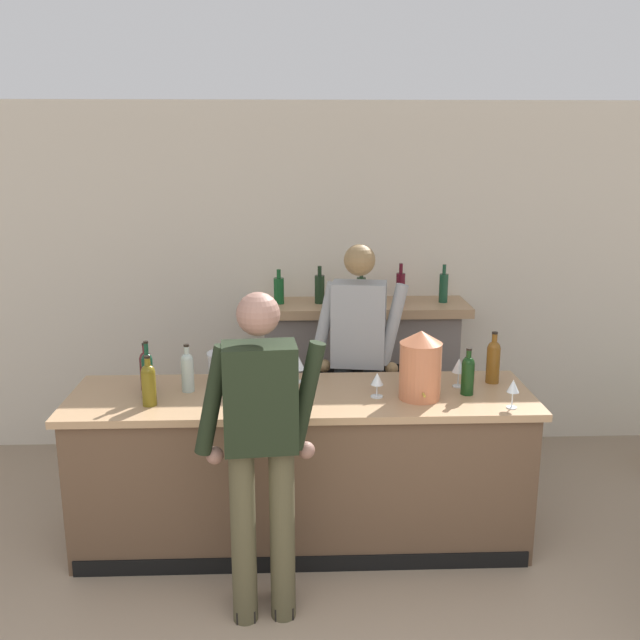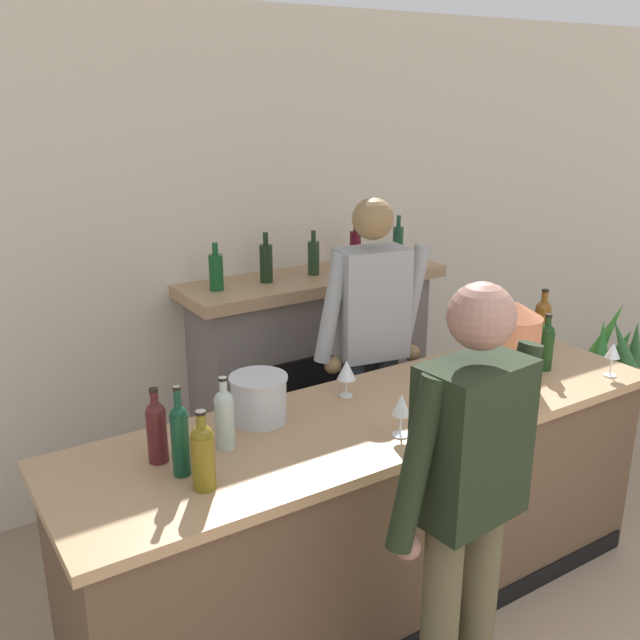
{
  "view_description": "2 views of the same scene",
  "coord_description": "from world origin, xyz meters",
  "px_view_note": "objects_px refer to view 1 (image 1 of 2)",
  "views": [
    {
      "loc": [
        -0.18,
        -1.7,
        2.45
      ],
      "look_at": [
        -0.02,
        2.66,
        1.35
      ],
      "focal_mm": 40.0,
      "sensor_mm": 36.0,
      "label": 1
    },
    {
      "loc": [
        -1.85,
        0.14,
        2.31
      ],
      "look_at": [
        -0.12,
        2.85,
        1.25
      ],
      "focal_mm": 40.0,
      "sensor_mm": 36.0,
      "label": 2
    }
  ],
  "objects_px": {
    "ice_bucket_steel": "(227,368)",
    "wine_glass_back_row": "(298,363)",
    "wine_bottle_chardonnay_pale": "(468,374)",
    "wine_bottle_port_short": "(148,373)",
    "person_bartender": "(358,360)",
    "wine_bottle_riesling_slim": "(146,369)",
    "wine_glass_near_bucket": "(459,366)",
    "wine_glass_by_dispenser": "(377,380)",
    "wine_glass_mid_counter": "(293,386)",
    "person_customer": "(261,446)",
    "copper_dispenser": "(420,365)",
    "fireplace_stone": "(360,377)",
    "wine_bottle_burgundy_dark": "(187,370)",
    "wine_glass_front_left": "(513,387)",
    "wine_bottle_rose_blush": "(149,383)",
    "wine_bottle_merlot_tall": "(493,360)"
  },
  "relations": [
    {
      "from": "ice_bucket_steel",
      "to": "wine_glass_back_row",
      "type": "xyz_separation_m",
      "value": [
        0.45,
        0.0,
        0.02
      ]
    },
    {
      "from": "wine_bottle_chardonnay_pale",
      "to": "wine_bottle_port_short",
      "type": "xyz_separation_m",
      "value": [
        -1.9,
        0.02,
        0.02
      ]
    },
    {
      "from": "person_bartender",
      "to": "ice_bucket_steel",
      "type": "relative_size",
      "value": 7.29
    },
    {
      "from": "wine_bottle_riesling_slim",
      "to": "wine_glass_near_bucket",
      "type": "relative_size",
      "value": 1.62
    },
    {
      "from": "wine_bottle_chardonnay_pale",
      "to": "wine_glass_near_bucket",
      "type": "relative_size",
      "value": 1.58
    },
    {
      "from": "wine_glass_by_dispenser",
      "to": "wine_glass_near_bucket",
      "type": "distance_m",
      "value": 0.55
    },
    {
      "from": "person_bartender",
      "to": "wine_glass_mid_counter",
      "type": "xyz_separation_m",
      "value": [
        -0.45,
        -0.81,
        0.11
      ]
    },
    {
      "from": "person_customer",
      "to": "copper_dispenser",
      "type": "xyz_separation_m",
      "value": [
        0.91,
        0.66,
        0.2
      ]
    },
    {
      "from": "fireplace_stone",
      "to": "person_bartender",
      "type": "bearing_deg",
      "value": -96.63
    },
    {
      "from": "wine_bottle_burgundy_dark",
      "to": "wine_glass_back_row",
      "type": "xyz_separation_m",
      "value": [
        0.67,
        0.14,
        -0.01
      ]
    },
    {
      "from": "person_customer",
      "to": "wine_glass_back_row",
      "type": "relative_size",
      "value": 10.18
    },
    {
      "from": "ice_bucket_steel",
      "to": "wine_bottle_riesling_slim",
      "type": "distance_m",
      "value": 0.49
    },
    {
      "from": "fireplace_stone",
      "to": "wine_glass_back_row",
      "type": "height_order",
      "value": "fireplace_stone"
    },
    {
      "from": "wine_glass_back_row",
      "to": "person_bartender",
      "type": "bearing_deg",
      "value": 42.37
    },
    {
      "from": "ice_bucket_steel",
      "to": "wine_glass_front_left",
      "type": "distance_m",
      "value": 1.73
    },
    {
      "from": "wine_bottle_rose_blush",
      "to": "wine_glass_by_dispenser",
      "type": "bearing_deg",
      "value": 3.67
    },
    {
      "from": "wine_bottle_riesling_slim",
      "to": "wine_bottle_rose_blush",
      "type": "relative_size",
      "value": 1.0
    },
    {
      "from": "person_customer",
      "to": "wine_bottle_merlot_tall",
      "type": "bearing_deg",
      "value": 33.11
    },
    {
      "from": "person_bartender",
      "to": "wine_bottle_merlot_tall",
      "type": "xyz_separation_m",
      "value": [
        0.81,
        -0.43,
        0.13
      ]
    },
    {
      "from": "wine_bottle_chardonnay_pale",
      "to": "wine_glass_back_row",
      "type": "bearing_deg",
      "value": 165.55
    },
    {
      "from": "fireplace_stone",
      "to": "wine_bottle_riesling_slim",
      "type": "relative_size",
      "value": 5.55
    },
    {
      "from": "person_bartender",
      "to": "wine_glass_near_bucket",
      "type": "bearing_deg",
      "value": -41.07
    },
    {
      "from": "wine_glass_by_dispenser",
      "to": "ice_bucket_steel",
      "type": "bearing_deg",
      "value": 162.62
    },
    {
      "from": "wine_bottle_chardonnay_pale",
      "to": "wine_bottle_rose_blush",
      "type": "xyz_separation_m",
      "value": [
        -1.87,
        -0.11,
        0.0
      ]
    },
    {
      "from": "copper_dispenser",
      "to": "ice_bucket_steel",
      "type": "height_order",
      "value": "copper_dispenser"
    },
    {
      "from": "ice_bucket_steel",
      "to": "wine_glass_near_bucket",
      "type": "relative_size",
      "value": 1.35
    },
    {
      "from": "copper_dispenser",
      "to": "wine_bottle_merlot_tall",
      "type": "xyz_separation_m",
      "value": [
        0.51,
        0.26,
        -0.06
      ]
    },
    {
      "from": "wine_bottle_merlot_tall",
      "to": "copper_dispenser",
      "type": "bearing_deg",
      "value": -152.77
    },
    {
      "from": "wine_glass_mid_counter",
      "to": "wine_glass_by_dispenser",
      "type": "bearing_deg",
      "value": 16.34
    },
    {
      "from": "wine_glass_near_bucket",
      "to": "wine_glass_by_dispenser",
      "type": "bearing_deg",
      "value": -162.61
    },
    {
      "from": "wine_bottle_port_short",
      "to": "wine_glass_front_left",
      "type": "distance_m",
      "value": 2.12
    },
    {
      "from": "copper_dispenser",
      "to": "wine_glass_near_bucket",
      "type": "xyz_separation_m",
      "value": [
        0.27,
        0.19,
        -0.08
      ]
    },
    {
      "from": "wine_bottle_port_short",
      "to": "wine_glass_back_row",
      "type": "xyz_separation_m",
      "value": [
        0.89,
        0.24,
        -0.03
      ]
    },
    {
      "from": "copper_dispenser",
      "to": "wine_glass_front_left",
      "type": "xyz_separation_m",
      "value": [
        0.5,
        -0.18,
        -0.08
      ]
    },
    {
      "from": "wine_glass_near_bucket",
      "to": "wine_bottle_riesling_slim",
      "type": "bearing_deg",
      "value": 179.43
    },
    {
      "from": "person_customer",
      "to": "person_bartender",
      "type": "distance_m",
      "value": 1.48
    },
    {
      "from": "wine_bottle_riesling_slim",
      "to": "ice_bucket_steel",
      "type": "bearing_deg",
      "value": 12.01
    },
    {
      "from": "wine_bottle_port_short",
      "to": "ice_bucket_steel",
      "type": "bearing_deg",
      "value": 28.41
    },
    {
      "from": "wine_glass_mid_counter",
      "to": "wine_bottle_riesling_slim",
      "type": "bearing_deg",
      "value": 159.7
    },
    {
      "from": "ice_bucket_steel",
      "to": "wine_glass_front_left",
      "type": "xyz_separation_m",
      "value": [
        1.66,
        -0.49,
        0.02
      ]
    },
    {
      "from": "wine_bottle_rose_blush",
      "to": "wine_bottle_port_short",
      "type": "xyz_separation_m",
      "value": [
        -0.03,
        0.13,
        0.02
      ]
    },
    {
      "from": "person_bartender",
      "to": "wine_glass_mid_counter",
      "type": "height_order",
      "value": "person_bartender"
    },
    {
      "from": "wine_bottle_burgundy_dark",
      "to": "copper_dispenser",
      "type": "bearing_deg",
      "value": -6.99
    },
    {
      "from": "wine_glass_near_bucket",
      "to": "ice_bucket_steel",
      "type": "bearing_deg",
      "value": 175.17
    },
    {
      "from": "copper_dispenser",
      "to": "wine_bottle_port_short",
      "type": "height_order",
      "value": "copper_dispenser"
    },
    {
      "from": "wine_glass_front_left",
      "to": "wine_glass_back_row",
      "type": "distance_m",
      "value": 1.31
    },
    {
      "from": "wine_bottle_riesling_slim",
      "to": "wine_glass_mid_counter",
      "type": "height_order",
      "value": "wine_bottle_riesling_slim"
    },
    {
      "from": "wine_bottle_rose_blush",
      "to": "wine_bottle_burgundy_dark",
      "type": "bearing_deg",
      "value": 50.41
    },
    {
      "from": "copper_dispenser",
      "to": "wine_glass_mid_counter",
      "type": "distance_m",
      "value": 0.76
    },
    {
      "from": "wine_bottle_chardonnay_pale",
      "to": "copper_dispenser",
      "type": "bearing_deg",
      "value": -169.68
    }
  ]
}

